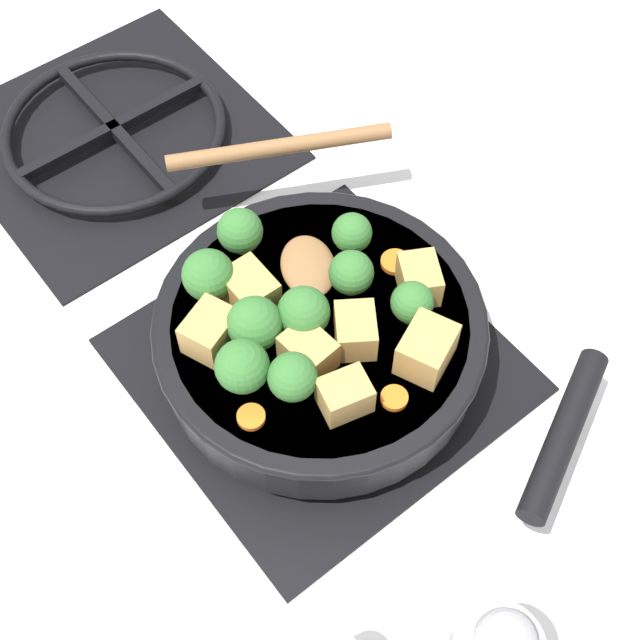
# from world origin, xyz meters

# --- Properties ---
(ground_plane) EXTENTS (2.40, 2.40, 0.00)m
(ground_plane) POSITION_xyz_m (0.00, 0.00, 0.00)
(ground_plane) COLOR white
(front_burner_grate) EXTENTS (0.31, 0.31, 0.03)m
(front_burner_grate) POSITION_xyz_m (0.00, 0.00, 0.01)
(front_burner_grate) COLOR black
(front_burner_grate) RESTS_ON ground_plane
(rear_burner_grate) EXTENTS (0.31, 0.31, 0.03)m
(rear_burner_grate) POSITION_xyz_m (0.00, 0.36, 0.01)
(rear_burner_grate) COLOR black
(rear_burner_grate) RESTS_ON ground_plane
(skillet_pan) EXTENTS (0.31, 0.39, 0.05)m
(skillet_pan) POSITION_xyz_m (0.00, -0.00, 0.06)
(skillet_pan) COLOR black
(skillet_pan) RESTS_ON front_burner_grate
(wooden_spoon) EXTENTS (0.20, 0.23, 0.02)m
(wooden_spoon) POSITION_xyz_m (0.06, 0.12, 0.09)
(wooden_spoon) COLOR olive
(wooden_spoon) RESTS_ON skillet_pan
(tofu_cube_center_large) EXTENTS (0.04, 0.04, 0.03)m
(tofu_cube_center_large) POSITION_xyz_m (-0.03, -0.03, 0.10)
(tofu_cube_center_large) COLOR tan
(tofu_cube_center_large) RESTS_ON skillet_pan
(tofu_cube_near_handle) EXTENTS (0.04, 0.04, 0.04)m
(tofu_cube_near_handle) POSITION_xyz_m (-0.04, 0.05, 0.10)
(tofu_cube_near_handle) COLOR tan
(tofu_cube_near_handle) RESTS_ON skillet_pan
(tofu_cube_east_chunk) EXTENTS (0.05, 0.05, 0.03)m
(tofu_cube_east_chunk) POSITION_xyz_m (0.01, -0.03, 0.10)
(tofu_cube_east_chunk) COLOR tan
(tofu_cube_east_chunk) RESTS_ON skillet_pan
(tofu_cube_west_chunk) EXTENTS (0.05, 0.05, 0.03)m
(tofu_cube_west_chunk) POSITION_xyz_m (0.09, -0.03, 0.10)
(tofu_cube_west_chunk) COLOR tan
(tofu_cube_west_chunk) RESTS_ON skillet_pan
(tofu_cube_back_piece) EXTENTS (0.06, 0.05, 0.04)m
(tofu_cube_back_piece) POSITION_xyz_m (0.04, -0.08, 0.10)
(tofu_cube_back_piece) COLOR tan
(tofu_cube_back_piece) RESTS_ON skillet_pan
(tofu_cube_front_piece) EXTENTS (0.05, 0.05, 0.03)m
(tofu_cube_front_piece) POSITION_xyz_m (-0.08, 0.04, 0.10)
(tofu_cube_front_piece) COLOR tan
(tofu_cube_front_piece) RESTS_ON skillet_pan
(tofu_cube_mid_small) EXTENTS (0.05, 0.04, 0.03)m
(tofu_cube_mid_small) POSITION_xyz_m (-0.03, -0.08, 0.10)
(tofu_cube_mid_small) COLOR tan
(tofu_cube_mid_small) RESTS_ON skillet_pan
(broccoli_floret_near_spoon) EXTENTS (0.04, 0.04, 0.05)m
(broccoli_floret_near_spoon) POSITION_xyz_m (-0.09, -0.01, 0.11)
(broccoli_floret_near_spoon) COLOR #709956
(broccoli_floret_near_spoon) RESTS_ON skillet_pan
(broccoli_floret_center_top) EXTENTS (0.04, 0.04, 0.04)m
(broccoli_floret_center_top) POSITION_xyz_m (0.06, -0.05, 0.10)
(broccoli_floret_center_top) COLOR #709956
(broccoli_floret_center_top) RESTS_ON skillet_pan
(broccoli_floret_east_rim) EXTENTS (0.04, 0.04, 0.05)m
(broccoli_floret_east_rim) POSITION_xyz_m (-0.06, -0.04, 0.11)
(broccoli_floret_east_rim) COLOR #709956
(broccoli_floret_east_rim) RESTS_ON skillet_pan
(broccoli_floret_west_rim) EXTENTS (0.04, 0.04, 0.04)m
(broccoli_floret_west_rim) POSITION_xyz_m (0.07, 0.04, 0.10)
(broccoli_floret_west_rim) COLOR #709956
(broccoli_floret_west_rim) RESTS_ON skillet_pan
(broccoli_floret_north_edge) EXTENTS (0.05, 0.05, 0.05)m
(broccoli_floret_north_edge) POSITION_xyz_m (-0.06, 0.02, 0.11)
(broccoli_floret_north_edge) COLOR #709956
(broccoli_floret_north_edge) RESTS_ON skillet_pan
(broccoli_floret_south_cluster) EXTENTS (0.05, 0.05, 0.05)m
(broccoli_floret_south_cluster) POSITION_xyz_m (-0.06, 0.08, 0.11)
(broccoli_floret_south_cluster) COLOR #709956
(broccoli_floret_south_cluster) RESTS_ON skillet_pan
(broccoli_floret_mid_floret) EXTENTS (0.04, 0.04, 0.05)m
(broccoli_floret_mid_floret) POSITION_xyz_m (-0.01, 0.10, 0.11)
(broccoli_floret_mid_floret) COLOR #709956
(broccoli_floret_mid_floret) RESTS_ON skillet_pan
(broccoli_floret_small_inner) EXTENTS (0.04, 0.04, 0.05)m
(broccoli_floret_small_inner) POSITION_xyz_m (0.04, 0.01, 0.11)
(broccoli_floret_small_inner) COLOR #709956
(broccoli_floret_small_inner) RESTS_ON skillet_pan
(broccoli_floret_tall_stem) EXTENTS (0.04, 0.04, 0.05)m
(broccoli_floret_tall_stem) POSITION_xyz_m (-0.02, 0.00, 0.11)
(broccoli_floret_tall_stem) COLOR #709956
(broccoli_floret_tall_stem) RESTS_ON skillet_pan
(carrot_slice_orange_thin) EXTENTS (0.02, 0.02, 0.01)m
(carrot_slice_orange_thin) POSITION_xyz_m (-0.00, -0.10, 0.08)
(carrot_slice_orange_thin) COLOR orange
(carrot_slice_orange_thin) RESTS_ON skillet_pan
(carrot_slice_near_center) EXTENTS (0.02, 0.02, 0.01)m
(carrot_slice_near_center) POSITION_xyz_m (-0.10, -0.04, 0.08)
(carrot_slice_near_center) COLOR orange
(carrot_slice_near_center) RESTS_ON skillet_pan
(carrot_slice_edge_slice) EXTENTS (0.03, 0.03, 0.01)m
(carrot_slice_edge_slice) POSITION_xyz_m (0.09, 0.01, 0.08)
(carrot_slice_edge_slice) COLOR orange
(carrot_slice_edge_slice) RESTS_ON skillet_pan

